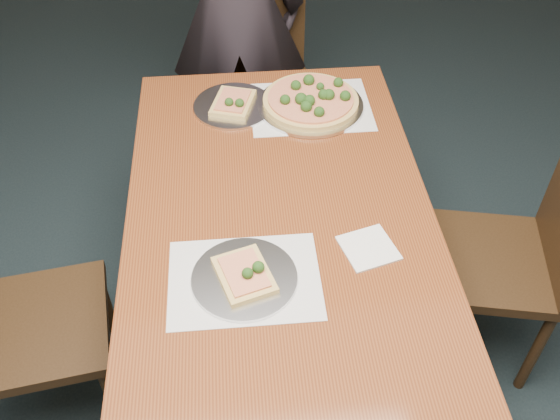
{
  "coord_description": "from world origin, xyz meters",
  "views": [
    {
      "loc": [
        -0.03,
        -0.57,
        2.04
      ],
      "look_at": [
        0.09,
        0.72,
        0.75
      ],
      "focal_mm": 40.0,
      "sensor_mm": 36.0,
      "label": 1
    }
  ],
  "objects": [
    {
      "name": "room_shell",
      "position": [
        0.0,
        0.0,
        1.74
      ],
      "size": [
        8.0,
        8.0,
        8.0
      ],
      "color": "tan",
      "rests_on": "ground"
    },
    {
      "name": "dining_table",
      "position": [
        0.09,
        0.72,
        0.66
      ],
      "size": [
        0.9,
        1.5,
        0.75
      ],
      "color": "#5B2812",
      "rests_on": "ground"
    },
    {
      "name": "chair_far",
      "position": [
        0.13,
        1.81,
        0.52
      ],
      "size": [
        0.5,
        0.5,
        0.91
      ],
      "rotation": [
        0.0,
        0.0,
        0.23
      ],
      "color": "black",
      "rests_on": "ground"
    },
    {
      "name": "chair_left",
      "position": [
        -0.74,
        0.57,
        0.52
      ],
      "size": [
        0.48,
        0.48,
        0.91
      ],
      "rotation": [
        0.0,
        0.0,
        1.72
      ],
      "color": "black",
      "rests_on": "ground"
    },
    {
      "name": "chair_right",
      "position": [
        0.87,
        0.7,
        0.52
      ],
      "size": [
        0.5,
        0.5,
        0.91
      ],
      "rotation": [
        0.0,
        0.0,
        -1.78
      ],
      "color": "black",
      "rests_on": "ground"
    },
    {
      "name": "diner",
      "position": [
        0.0,
        1.85,
        0.82
      ],
      "size": [
        0.6,
        0.4,
        1.64
      ],
      "primitive_type": "imported",
      "rotation": [
        0.0,
        0.0,
        3.12
      ],
      "color": "black",
      "rests_on": "ground"
    },
    {
      "name": "placemat_main",
      "position": [
        0.24,
        1.23,
        0.75
      ],
      "size": [
        0.42,
        0.32,
        0.0
      ],
      "primitive_type": "cube",
      "color": "white",
      "rests_on": "dining_table"
    },
    {
      "name": "placemat_near",
      "position": [
        -0.03,
        0.47,
        0.75
      ],
      "size": [
        0.4,
        0.3,
        0.0
      ],
      "primitive_type": "cube",
      "color": "white",
      "rests_on": "dining_table"
    },
    {
      "name": "pizza_pan",
      "position": [
        0.24,
        1.23,
        0.77
      ],
      "size": [
        0.37,
        0.37,
        0.07
      ],
      "color": "silver",
      "rests_on": "dining_table"
    },
    {
      "name": "slice_plate_near",
      "position": [
        -0.03,
        0.47,
        0.76
      ],
      "size": [
        0.28,
        0.28,
        0.06
      ],
      "color": "silver",
      "rests_on": "dining_table"
    },
    {
      "name": "slice_plate_far",
      "position": [
        -0.03,
        1.25,
        0.76
      ],
      "size": [
        0.28,
        0.28,
        0.06
      ],
      "color": "silver",
      "rests_on": "dining_table"
    },
    {
      "name": "napkin",
      "position": [
        0.32,
        0.55,
        0.75
      ],
      "size": [
        0.17,
        0.17,
        0.01
      ],
      "primitive_type": "cube",
      "rotation": [
        0.0,
        0.0,
        0.28
      ],
      "color": "white",
      "rests_on": "dining_table"
    }
  ]
}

